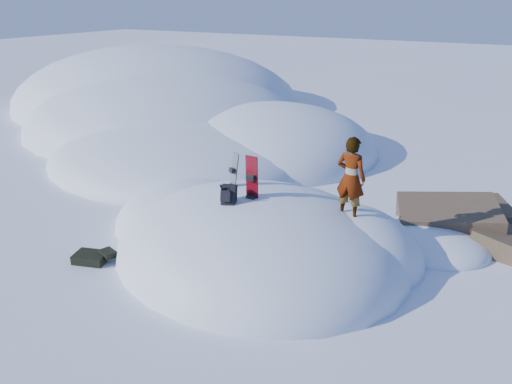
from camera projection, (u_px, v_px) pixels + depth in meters
The scene contains 9 objects.
ground at pixel (259, 255), 11.66m from camera, with size 120.00×120.00×0.00m, color white.
snow_mound at pixel (258, 249), 11.93m from camera, with size 8.00×6.00×3.00m.
snow_ridge at pixel (170, 119), 24.37m from camera, with size 21.50×18.50×6.40m.
rock_outcrop at pixel (448, 239), 12.41m from camera, with size 4.68×4.41×1.68m.
snowboard_red at pixel (252, 190), 10.95m from camera, with size 0.30×0.17×1.59m.
snowboard_dark at pixel (233, 180), 11.79m from camera, with size 0.32×0.30×1.33m.
backpack at pixel (229, 195), 10.76m from camera, with size 0.39×0.44×0.52m.
gear_pile at pixel (93, 257), 11.32m from camera, with size 0.97×0.75×0.25m.
person at pixel (351, 178), 10.56m from camera, with size 0.66×0.43×1.81m, color slate.
Camera 1 is at (4.96, -9.02, 5.67)m, focal length 35.00 mm.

